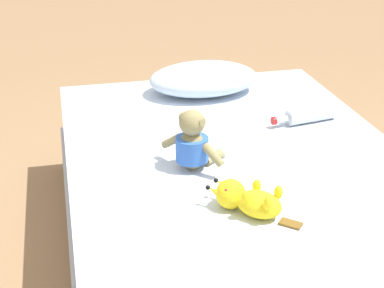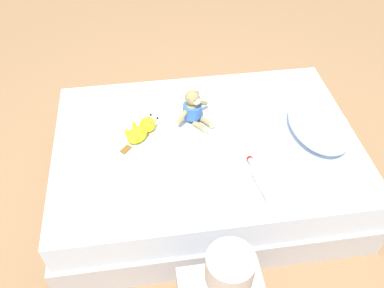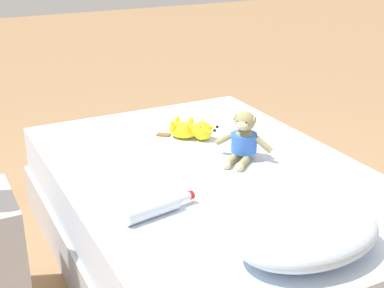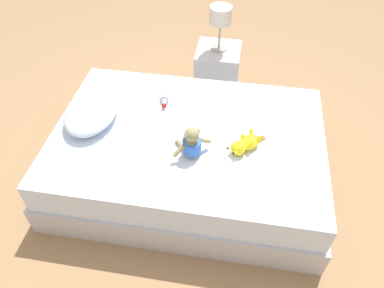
{
  "view_description": "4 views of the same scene",
  "coord_description": "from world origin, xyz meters",
  "px_view_note": "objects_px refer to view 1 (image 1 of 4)",
  "views": [
    {
      "loc": [
        -0.64,
        -1.97,
        1.51
      ],
      "look_at": [
        -0.2,
        -0.06,
        0.58
      ],
      "focal_mm": 55.43,
      "sensor_mm": 36.0,
      "label": 1
    },
    {
      "loc": [
        1.73,
        -0.34,
        2.25
      ],
      "look_at": [
        0.09,
        -0.11,
        0.55
      ],
      "focal_mm": 37.14,
      "sensor_mm": 36.0,
      "label": 2
    },
    {
      "loc": [
        1.09,
        1.93,
        1.51
      ],
      "look_at": [
        0.06,
        -0.1,
        0.58
      ],
      "focal_mm": 50.68,
      "sensor_mm": 36.0,
      "label": 3
    },
    {
      "loc": [
        -1.83,
        -0.33,
        2.27
      ],
      "look_at": [
        -0.2,
        -0.06,
        0.58
      ],
      "focal_mm": 34.32,
      "sensor_mm": 36.0,
      "label": 4
    }
  ],
  "objects_px": {
    "bed": "(236,209)",
    "pillow": "(204,79)",
    "plush_monkey": "(194,144)",
    "glass_bottle": "(309,115)",
    "plush_yellow_creature": "(247,199)"
  },
  "relations": [
    {
      "from": "pillow",
      "to": "plush_monkey",
      "type": "relative_size",
      "value": 2.14
    },
    {
      "from": "glass_bottle",
      "to": "plush_yellow_creature",
      "type": "bearing_deg",
      "value": -127.22
    },
    {
      "from": "plush_monkey",
      "to": "glass_bottle",
      "type": "relative_size",
      "value": 0.82
    },
    {
      "from": "glass_bottle",
      "to": "pillow",
      "type": "bearing_deg",
      "value": 128.12
    },
    {
      "from": "plush_monkey",
      "to": "glass_bottle",
      "type": "xyz_separation_m",
      "value": [
        0.59,
        0.3,
        -0.06
      ]
    },
    {
      "from": "pillow",
      "to": "plush_monkey",
      "type": "bearing_deg",
      "value": -106.52
    },
    {
      "from": "plush_yellow_creature",
      "to": "glass_bottle",
      "type": "bearing_deg",
      "value": 52.78
    },
    {
      "from": "bed",
      "to": "plush_monkey",
      "type": "relative_size",
      "value": 7.66
    },
    {
      "from": "bed",
      "to": "plush_yellow_creature",
      "type": "height_order",
      "value": "plush_yellow_creature"
    },
    {
      "from": "plush_yellow_creature",
      "to": "glass_bottle",
      "type": "distance_m",
      "value": 0.82
    },
    {
      "from": "pillow",
      "to": "glass_bottle",
      "type": "relative_size",
      "value": 1.75
    },
    {
      "from": "pillow",
      "to": "plush_yellow_creature",
      "type": "xyz_separation_m",
      "value": [
        -0.13,
        -1.11,
        -0.03
      ]
    },
    {
      "from": "plush_monkey",
      "to": "bed",
      "type": "bearing_deg",
      "value": 16.02
    },
    {
      "from": "bed",
      "to": "pillow",
      "type": "height_order",
      "value": "pillow"
    },
    {
      "from": "bed",
      "to": "pillow",
      "type": "bearing_deg",
      "value": 86.98
    }
  ]
}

